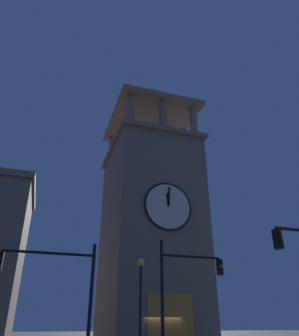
{
  "coord_description": "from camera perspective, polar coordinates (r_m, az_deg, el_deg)",
  "views": [
    {
      "loc": [
        7.93,
        22.59,
        2.07
      ],
      "look_at": [
        -0.52,
        -3.51,
        15.44
      ],
      "focal_mm": 34.43,
      "sensor_mm": 36.0,
      "label": 1
    }
  ],
  "objects": [
    {
      "name": "traffic_signal_mid",
      "position": [
        14.89,
        -15.6,
        -19.26
      ],
      "size": [
        4.03,
        0.41,
        5.38
      ],
      "color": "black",
      "rests_on": "ground_plane"
    },
    {
      "name": "traffic_signal_far",
      "position": [
        16.01,
        5.87,
        -20.07
      ],
      "size": [
        3.25,
        0.41,
        5.76
      ],
      "color": "black",
      "rests_on": "ground_plane"
    },
    {
      "name": "clocktower",
      "position": [
        28.28,
        0.08,
        -11.74
      ],
      "size": [
        7.82,
        9.4,
        23.83
      ],
      "color": "gray",
      "rests_on": "ground_plane"
    },
    {
      "name": "street_lamp",
      "position": [
        18.87,
        -1.6,
        -20.77
      ],
      "size": [
        0.44,
        0.44,
        5.47
      ],
      "color": "black",
      "rests_on": "ground_plane"
    }
  ]
}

